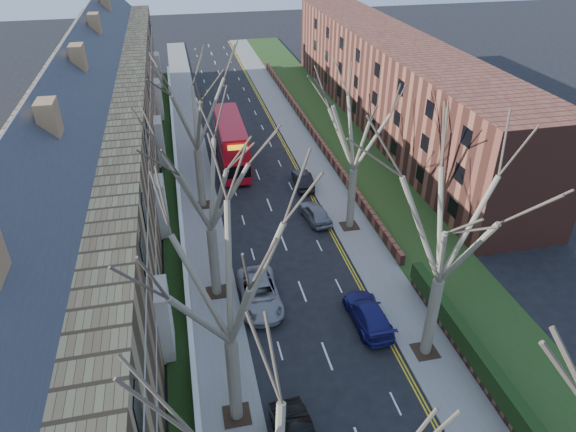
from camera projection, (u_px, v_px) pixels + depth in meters
pavement_left at (192, 154)px, 53.80m from camera, size 3.00×102.00×0.12m
pavement_right at (303, 144)px, 56.03m from camera, size 3.00×102.00×0.12m
terrace_left at (99, 142)px, 42.86m from camera, size 9.70×78.00×13.60m
flats_right at (392, 82)px, 58.91m from camera, size 13.97×54.00×10.00m
wall_hedge_right at (520, 419)px, 24.99m from camera, size 0.70×24.00×1.80m
front_wall_left at (178, 187)px, 46.54m from camera, size 0.30×78.00×1.00m
grass_verge_right at (342, 140)px, 56.82m from camera, size 6.00×102.00×0.06m
tree_left_mid at (225, 269)px, 21.43m from camera, size 10.50×10.50×14.71m
tree_left_far at (206, 171)px, 29.91m from camera, size 10.15×10.15×14.22m
tree_left_dist at (192, 100)px, 39.74m from camera, size 10.50×10.50×14.71m
tree_right_mid at (452, 214)px, 25.21m from camera, size 10.50×10.50×14.71m
tree_right_far at (357, 120)px, 37.03m from camera, size 10.15×10.15×14.22m
double_decker_bus at (231, 143)px, 50.79m from camera, size 2.86×10.95×4.57m
car_left_far at (260, 293)px, 33.58m from camera, size 2.63×5.58×1.54m
car_right_near at (368, 314)px, 31.97m from camera, size 2.12×5.03×1.45m
car_right_mid at (315, 213)px, 42.45m from camera, size 2.23×4.35×1.42m
car_right_far at (303, 180)px, 47.53m from camera, size 1.66×4.24×1.38m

